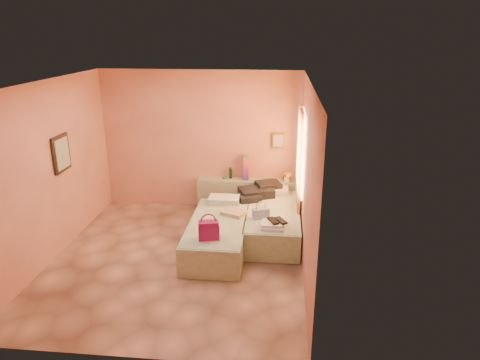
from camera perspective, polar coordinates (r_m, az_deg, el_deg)
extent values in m
plane|color=tan|center=(7.14, -8.23, -10.26)|extent=(4.50, 4.50, 0.00)
cube|color=#E29879|center=(8.68, -5.22, 5.23)|extent=(4.00, 0.02, 2.80)
cube|color=#E29879|center=(7.32, -24.17, 0.89)|extent=(0.02, 4.50, 2.80)
cube|color=#E29879|center=(6.38, 8.87, -0.14)|extent=(0.02, 4.50, 2.80)
cube|color=white|center=(6.26, -9.48, 12.63)|extent=(4.00, 4.50, 0.02)
cube|color=beige|center=(7.54, 8.30, 3.73)|extent=(0.02, 1.10, 1.40)
cube|color=orange|center=(7.50, 7.91, 0.86)|extent=(0.05, 0.55, 2.20)
cube|color=orange|center=(8.07, 7.77, 2.21)|extent=(0.05, 0.45, 2.20)
cube|color=black|center=(7.58, -22.74, 3.28)|extent=(0.04, 0.50, 0.60)
cube|color=#AA9638|center=(8.49, 5.12, 5.26)|extent=(0.25, 0.04, 0.30)
cube|color=#A9AF8F|center=(8.74, 1.11, -1.99)|extent=(2.05, 0.30, 0.65)
cube|color=beige|center=(7.26, -2.94, -7.31)|extent=(0.90, 2.00, 0.50)
cube|color=beige|center=(7.72, 4.35, -5.64)|extent=(0.90, 2.00, 0.50)
cylinder|color=#13361B|center=(8.67, -1.26, 0.93)|extent=(0.08, 0.08, 0.23)
cube|color=#95125B|center=(8.58, 0.74, 1.67)|extent=(0.13, 0.13, 0.50)
cylinder|color=#457F55|center=(8.70, -1.99, 0.27)|extent=(0.11, 0.11, 0.03)
cube|color=#234226|center=(8.55, 3.88, -0.08)|extent=(0.23, 0.19, 0.03)
cube|color=white|center=(8.52, 6.26, 0.55)|extent=(0.24, 0.24, 0.25)
cube|color=#95125B|center=(6.53, -4.20, -6.64)|extent=(0.35, 0.24, 0.29)
cube|color=tan|center=(7.39, -0.79, -4.35)|extent=(0.48, 0.44, 0.07)
cube|color=black|center=(8.16, 2.57, -1.51)|extent=(0.89, 0.89, 0.20)
cube|color=#3D4E93|center=(7.22, 2.79, -4.49)|extent=(0.30, 0.20, 0.18)
cube|color=white|center=(6.90, 4.43, -6.09)|extent=(0.37, 0.33, 0.10)
cube|color=black|center=(6.91, 4.95, -5.45)|extent=(0.30, 0.33, 0.03)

